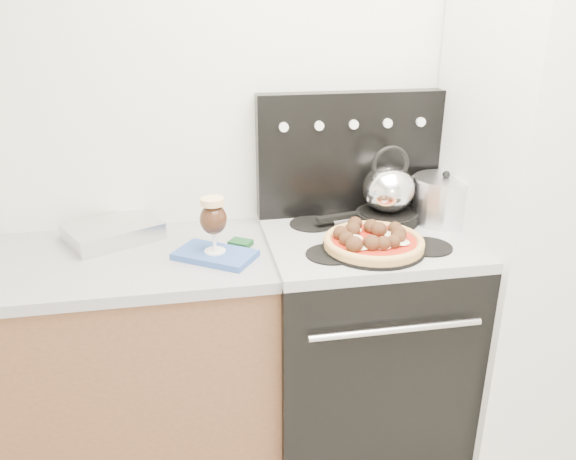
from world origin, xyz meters
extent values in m
cube|color=silver|center=(0.00, 1.50, 1.25)|extent=(3.50, 0.01, 2.50)
cube|color=brown|center=(-1.02, 1.20, 0.43)|extent=(1.45, 0.60, 0.86)
cube|color=#9B9BA2|center=(-1.02, 1.20, 0.88)|extent=(1.48, 0.63, 0.04)
cube|color=black|center=(0.08, 1.18, 0.44)|extent=(0.76, 0.65, 0.88)
cube|color=#ADADB2|center=(0.08, 1.18, 0.90)|extent=(0.76, 0.65, 0.04)
cube|color=black|center=(0.08, 1.45, 1.17)|extent=(0.76, 0.08, 0.50)
cube|color=silver|center=(0.78, 1.15, 0.95)|extent=(0.64, 0.68, 1.90)
cube|color=white|center=(-0.87, 1.36, 0.93)|extent=(0.40, 0.36, 0.07)
cube|color=#3054A3|center=(-0.50, 1.12, 0.91)|extent=(0.32, 0.29, 0.02)
cylinder|color=black|center=(0.06, 1.05, 0.93)|extent=(0.41, 0.41, 0.01)
cylinder|color=black|center=(0.20, 1.29, 0.94)|extent=(0.30, 0.30, 0.04)
cylinder|color=silver|center=(0.43, 1.27, 1.01)|extent=(0.27, 0.27, 0.17)
camera|label=1|loc=(-0.58, -0.71, 1.73)|focal=35.00mm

